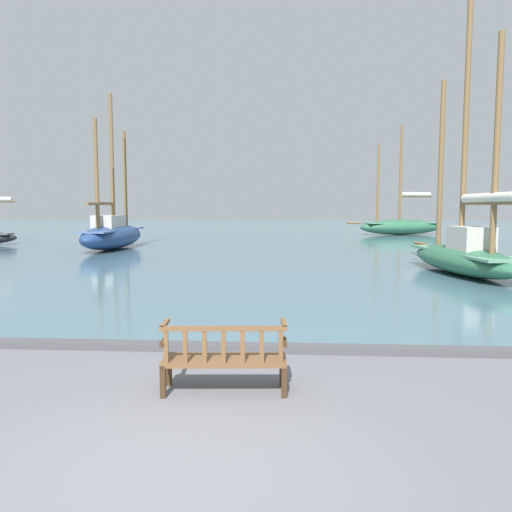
% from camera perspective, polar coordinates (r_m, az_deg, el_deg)
% --- Properties ---
extents(ground_plane, '(160.00, 160.00, 0.00)m').
position_cam_1_polar(ground_plane, '(5.01, -9.64, -23.10)').
color(ground_plane, slate).
extents(harbor_water, '(100.00, 80.00, 0.08)m').
position_cam_1_polar(harbor_water, '(48.34, 2.52, 2.79)').
color(harbor_water, slate).
rests_on(harbor_water, ground).
extents(quay_edge_kerb, '(40.00, 0.30, 0.12)m').
position_cam_1_polar(quay_edge_kerb, '(8.52, -3.55, -10.37)').
color(quay_edge_kerb, '#4C4C50').
rests_on(quay_edge_kerb, ground).
extents(park_bench, '(1.63, 0.63, 0.92)m').
position_cam_1_polar(park_bench, '(6.59, -3.63, -11.45)').
color(park_bench, '#3D2A19').
rests_on(park_bench, ground).
extents(sailboat_mid_port, '(2.21, 7.52, 8.53)m').
position_cam_1_polar(sailboat_mid_port, '(28.94, -16.08, 2.54)').
color(sailboat_mid_port, navy).
rests_on(sailboat_mid_port, harbor_water).
extents(sailboat_distant_harbor, '(8.71, 4.33, 9.10)m').
position_cam_1_polar(sailboat_distant_harbor, '(44.28, 16.25, 3.43)').
color(sailboat_distant_harbor, '#2D6647').
rests_on(sailboat_distant_harbor, harbor_water).
extents(sailboat_nearest_port, '(2.75, 7.92, 10.05)m').
position_cam_1_polar(sailboat_nearest_port, '(18.80, 22.68, 0.58)').
color(sailboat_nearest_port, '#2D6647').
rests_on(sailboat_nearest_port, harbor_water).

